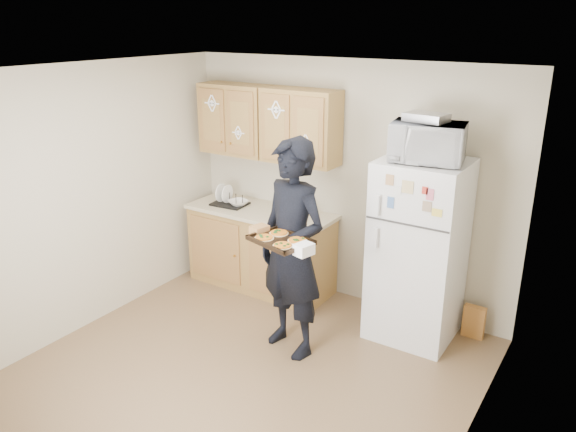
{
  "coord_description": "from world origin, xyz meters",
  "views": [
    {
      "loc": [
        2.51,
        -3.18,
        2.86
      ],
      "look_at": [
        0.17,
        0.45,
        1.33
      ],
      "focal_mm": 35.0,
      "sensor_mm": 36.0,
      "label": 1
    }
  ],
  "objects_px": {
    "refrigerator": "(418,251)",
    "person": "(292,249)",
    "baking_tray": "(281,241)",
    "dish_rack": "(230,198)",
    "microwave": "(428,142)"
  },
  "relations": [
    {
      "from": "microwave",
      "to": "dish_rack",
      "type": "height_order",
      "value": "microwave"
    },
    {
      "from": "refrigerator",
      "to": "person",
      "type": "xyz_separation_m",
      "value": [
        -0.83,
        -0.84,
        0.12
      ]
    },
    {
      "from": "baking_tray",
      "to": "dish_rack",
      "type": "bearing_deg",
      "value": 156.33
    },
    {
      "from": "baking_tray",
      "to": "dish_rack",
      "type": "relative_size",
      "value": 1.27
    },
    {
      "from": "microwave",
      "to": "person",
      "type": "bearing_deg",
      "value": -147.88
    },
    {
      "from": "refrigerator",
      "to": "baking_tray",
      "type": "distance_m",
      "value": 1.4
    },
    {
      "from": "baking_tray",
      "to": "dish_rack",
      "type": "xyz_separation_m",
      "value": [
        -1.43,
        1.14,
        -0.19
      ]
    },
    {
      "from": "dish_rack",
      "to": "person",
      "type": "bearing_deg",
      "value": -32.11
    },
    {
      "from": "baking_tray",
      "to": "microwave",
      "type": "height_order",
      "value": "microwave"
    },
    {
      "from": "refrigerator",
      "to": "microwave",
      "type": "xyz_separation_m",
      "value": [
        0.02,
        -0.05,
        1.02
      ]
    },
    {
      "from": "dish_rack",
      "to": "microwave",
      "type": "bearing_deg",
      "value": -1.59
    },
    {
      "from": "microwave",
      "to": "dish_rack",
      "type": "bearing_deg",
      "value": 167.68
    },
    {
      "from": "baking_tray",
      "to": "microwave",
      "type": "distance_m",
      "value": 1.5
    },
    {
      "from": "person",
      "to": "dish_rack",
      "type": "bearing_deg",
      "value": 162.74
    },
    {
      "from": "refrigerator",
      "to": "baking_tray",
      "type": "bearing_deg",
      "value": -123.72
    }
  ]
}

